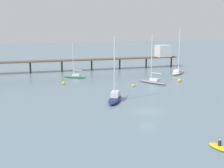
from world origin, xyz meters
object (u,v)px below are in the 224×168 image
(pier, at_px, (120,56))
(sailboat_cream, at_px, (178,71))
(mooring_buoy_outer, at_px, (180,80))
(mooring_buoy_mid, at_px, (133,85))
(sailboat_navy, at_px, (115,97))
(dinghy_yellow, at_px, (219,147))
(sailboat_green, at_px, (75,75))
(mooring_buoy_near, at_px, (64,83))
(sailboat_gray, at_px, (153,80))

(pier, relative_size, sailboat_cream, 5.10)
(mooring_buoy_outer, bearing_deg, mooring_buoy_mid, -173.97)
(sailboat_navy, relative_size, dinghy_yellow, 3.90)
(sailboat_green, xyz_separation_m, mooring_buoy_near, (-4.64, -7.89, -0.26))
(sailboat_navy, height_order, mooring_buoy_near, sailboat_navy)
(sailboat_gray, distance_m, mooring_buoy_outer, 6.99)
(dinghy_yellow, bearing_deg, sailboat_cream, 61.50)
(mooring_buoy_mid, distance_m, mooring_buoy_outer, 13.16)
(dinghy_yellow, bearing_deg, sailboat_navy, 97.78)
(sailboat_navy, bearing_deg, sailboat_cream, 38.73)
(mooring_buoy_mid, distance_m, mooring_buoy_near, 16.19)
(sailboat_cream, distance_m, dinghy_yellow, 52.61)
(pier, distance_m, mooring_buoy_outer, 25.94)
(sailboat_navy, relative_size, mooring_buoy_mid, 18.73)
(sailboat_green, bearing_deg, mooring_buoy_outer, -32.98)
(sailboat_gray, bearing_deg, sailboat_green, 138.50)
(dinghy_yellow, xyz_separation_m, mooring_buoy_mid, (5.17, 33.71, 0.10))
(sailboat_green, bearing_deg, mooring_buoy_mid, -59.56)
(dinghy_yellow, bearing_deg, mooring_buoy_near, 101.96)
(pier, height_order, mooring_buoy_mid, pier)
(pier, distance_m, sailboat_cream, 18.91)
(sailboat_gray, bearing_deg, mooring_buoy_outer, -6.90)
(sailboat_green, height_order, dinghy_yellow, sailboat_green)
(sailboat_gray, distance_m, dinghy_yellow, 37.67)
(sailboat_gray, distance_m, sailboat_green, 20.74)
(mooring_buoy_outer, distance_m, mooring_buoy_near, 27.93)
(sailboat_cream, height_order, mooring_buoy_mid, sailboat_cream)
(mooring_buoy_outer, relative_size, mooring_buoy_near, 1.15)
(sailboat_cream, height_order, mooring_buoy_near, sailboat_cream)
(mooring_buoy_near, bearing_deg, mooring_buoy_outer, -13.87)
(mooring_buoy_mid, bearing_deg, sailboat_green, 120.44)
(mooring_buoy_near, bearing_deg, mooring_buoy_mid, -29.94)
(dinghy_yellow, distance_m, mooring_buoy_outer, 39.56)
(mooring_buoy_outer, bearing_deg, sailboat_cream, 58.45)
(mooring_buoy_mid, bearing_deg, sailboat_navy, -129.46)
(sailboat_navy, bearing_deg, dinghy_yellow, -82.22)
(pier, bearing_deg, sailboat_cream, -48.59)
(sailboat_gray, relative_size, mooring_buoy_near, 15.93)
(sailboat_gray, xyz_separation_m, sailboat_cream, (13.78, 10.31, -0.02))
(sailboat_green, bearing_deg, sailboat_gray, -41.50)
(sailboat_cream, distance_m, sailboat_green, 29.51)
(sailboat_gray, distance_m, sailboat_cream, 17.21)
(pier, bearing_deg, sailboat_green, -148.35)
(sailboat_cream, relative_size, mooring_buoy_outer, 15.57)
(dinghy_yellow, relative_size, mooring_buoy_mid, 4.80)
(sailboat_green, relative_size, mooring_buoy_mid, 14.70)
(pier, height_order, dinghy_yellow, pier)
(mooring_buoy_near, bearing_deg, sailboat_cream, 7.46)
(mooring_buoy_near, bearing_deg, sailboat_gray, -16.19)
(mooring_buoy_mid, bearing_deg, sailboat_gray, 19.87)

